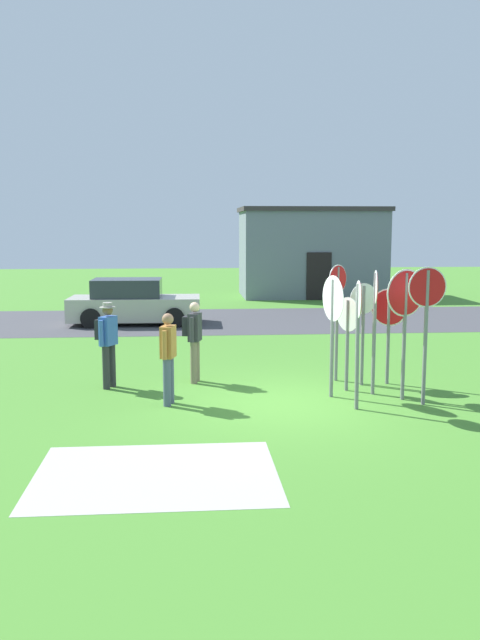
{
  "coord_description": "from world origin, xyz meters",
  "views": [
    {
      "loc": [
        -1.74,
        -11.9,
        3.25
      ],
      "look_at": [
        -0.61,
        1.89,
        1.3
      ],
      "focal_mm": 37.54,
      "sensor_mm": 36.0,
      "label": 1
    }
  ],
  "objects": [
    {
      "name": "stop_sign_tallest",
      "position": [
        1.42,
        1.74,
        1.62
      ],
      "size": [
        0.46,
        0.41,
        2.46
      ],
      "color": "slate",
      "rests_on": "ground"
    },
    {
      "name": "person_holding_notes",
      "position": [
        -3.31,
        1.5,
        1.01
      ],
      "size": [
        0.45,
        0.51,
        1.74
      ],
      "color": "#2D2D33",
      "rests_on": "ground"
    },
    {
      "name": "person_in_teal",
      "position": [
        -2.07,
        0.1,
        0.95
      ],
      "size": [
        0.3,
        0.56,
        1.69
      ],
      "color": "#4C5670",
      "rests_on": "ground"
    },
    {
      "name": "person_on_left",
      "position": [
        -1.58,
        1.84,
        0.98
      ],
      "size": [
        0.42,
        0.55,
        1.69
      ],
      "color": "#7A6B56",
      "rests_on": "ground"
    },
    {
      "name": "stop_sign_leaning_left",
      "position": [
        1.87,
        0.54,
        1.61
      ],
      "size": [
        0.13,
        0.63,
        2.42
      ],
      "color": "slate",
      "rests_on": "ground"
    },
    {
      "name": "street_asphalt",
      "position": [
        0.0,
        11.0,
        0.0
      ],
      "size": [
        60.0,
        6.4,
        0.01
      ],
      "primitive_type": "cube",
      "color": "#424247",
      "rests_on": "ground"
    },
    {
      "name": "building_background",
      "position": [
        4.12,
        18.97,
        2.05
      ],
      "size": [
        6.65,
        3.9,
        4.1
      ],
      "color": "slate",
      "rests_on": "ground"
    },
    {
      "name": "stop_sign_rear_right",
      "position": [
        1.03,
        0.42,
        1.61
      ],
      "size": [
        0.22,
        0.84,
        2.33
      ],
      "color": "slate",
      "rests_on": "ground"
    },
    {
      "name": "stop_sign_rear_left",
      "position": [
        2.32,
        0.1,
        1.71
      ],
      "size": [
        0.82,
        0.35,
        2.47
      ],
      "color": "slate",
      "rests_on": "ground"
    },
    {
      "name": "stop_sign_nearest",
      "position": [
        1.28,
        -0.49,
        1.55
      ],
      "size": [
        0.11,
        0.65,
        2.31
      ],
      "color": "slate",
      "rests_on": "ground"
    },
    {
      "name": "stop_sign_far_back",
      "position": [
        2.41,
        1.38,
        1.35
      ],
      "size": [
        0.64,
        0.45,
        1.99
      ],
      "color": "slate",
      "rests_on": "ground"
    },
    {
      "name": "concrete_path",
      "position": [
        -2.15,
        -3.38,
        0.0
      ],
      "size": [
        3.2,
        2.4,
        0.01
      ],
      "primitive_type": "cube",
      "color": "#ADAAA3",
      "rests_on": "ground"
    },
    {
      "name": "parked_car_on_street",
      "position": [
        -3.49,
        10.44,
        0.69
      ],
      "size": [
        4.33,
        2.08,
        1.51
      ],
      "color": "#B7B2A3",
      "rests_on": "ground"
    },
    {
      "name": "stop_sign_center_cluster",
      "position": [
        1.44,
        0.88,
        1.26
      ],
      "size": [
        0.31,
        0.61,
        1.87
      ],
      "color": "slate",
      "rests_on": "ground"
    },
    {
      "name": "ground_plane",
      "position": [
        0.0,
        0.0,
        0.0
      ],
      "size": [
        80.0,
        80.0,
        0.0
      ],
      "primitive_type": "plane",
      "color": "#47842D"
    },
    {
      "name": "stop_sign_leaning_right",
      "position": [
        1.86,
        1.32,
        1.4
      ],
      "size": [
        0.6,
        0.19,
        2.1
      ],
      "color": "slate",
      "rests_on": "ground"
    },
    {
      "name": "stop_sign_low_front",
      "position": [
        2.58,
        -0.29,
        1.72
      ],
      "size": [
        0.73,
        0.09,
        2.53
      ],
      "color": "slate",
      "rests_on": "ground"
    }
  ]
}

